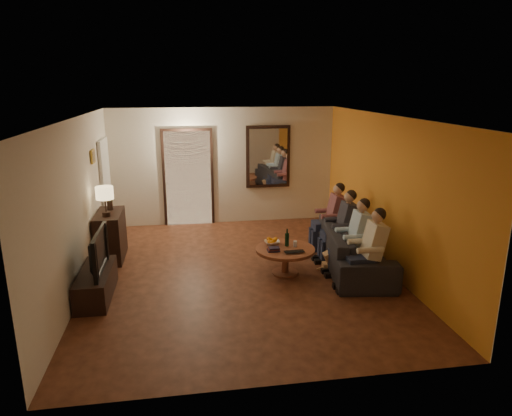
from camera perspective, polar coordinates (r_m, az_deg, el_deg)
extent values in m
cube|color=#421F11|center=(7.78, -1.85, -8.15)|extent=(5.00, 6.00, 0.01)
cube|color=white|center=(7.16, -2.03, 11.32)|extent=(5.00, 6.00, 0.01)
cube|color=beige|center=(10.28, -4.04, 5.21)|extent=(5.00, 0.02, 2.60)
cube|color=beige|center=(4.55, 2.84, -7.99)|extent=(5.00, 0.02, 2.60)
cube|color=beige|center=(7.49, -21.28, 0.35)|extent=(0.02, 6.00, 2.60)
cube|color=beige|center=(8.05, 16.01, 1.81)|extent=(0.02, 6.00, 2.60)
cube|color=orange|center=(8.05, 15.95, 1.81)|extent=(0.01, 6.00, 2.60)
cube|color=#FFE0A5|center=(10.27, -8.46, 3.65)|extent=(1.00, 0.06, 2.10)
cube|color=black|center=(10.26, -8.46, 3.64)|extent=(1.12, 0.04, 2.22)
cube|color=silver|center=(10.31, -7.04, 2.89)|extent=(0.45, 0.03, 1.70)
cube|color=black|center=(10.34, 1.52, 6.42)|extent=(1.00, 0.05, 1.40)
cube|color=white|center=(10.31, 1.55, 6.40)|extent=(0.86, 0.02, 1.26)
cube|color=white|center=(9.74, -18.20, 2.22)|extent=(0.06, 0.85, 2.04)
cube|color=#B28C33|center=(8.63, -19.71, 6.10)|extent=(0.03, 0.28, 0.24)
cube|color=brown|center=(8.62, -19.61, 6.11)|extent=(0.01, 0.22, 0.18)
cube|color=black|center=(8.68, -17.72, -3.33)|extent=(0.45, 0.97, 0.86)
cube|color=black|center=(7.30, -19.34, -8.93)|extent=(0.45, 1.25, 0.42)
imported|color=black|center=(7.11, -19.71, -5.15)|extent=(1.05, 0.14, 0.61)
imported|color=black|center=(8.11, 12.11, -4.83)|extent=(2.53, 1.28, 0.71)
cylinder|color=brown|center=(7.71, 3.65, -6.60)|extent=(1.14, 1.14, 0.45)
imported|color=white|center=(7.78, 2.03, -4.33)|extent=(0.26, 0.26, 0.06)
cylinder|color=silver|center=(7.70, 4.91, -4.47)|extent=(0.06, 0.06, 0.10)
imported|color=black|center=(7.39, 4.91, -5.63)|extent=(0.33, 0.22, 0.03)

